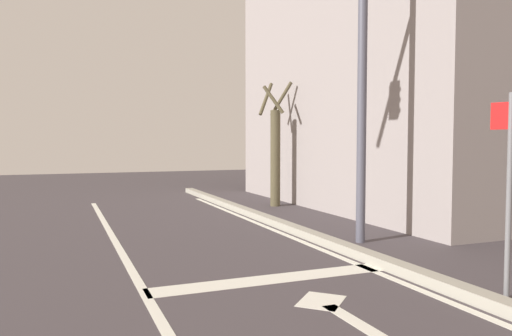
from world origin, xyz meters
TOP-DOWN VIEW (x-y plane):
  - lane_line_center at (-0.06, 6.00)m, footprint 0.12×20.00m
  - lane_line_curbside at (2.96, 6.00)m, footprint 0.12×20.00m
  - stop_bar at (1.52, 7.15)m, footprint 3.17×0.40m
  - lane_arrow_stem at (1.68, 5.32)m, footprint 0.16×1.40m
  - lane_arrow_head at (1.68, 6.17)m, footprint 0.71×0.71m
  - curb_strip at (3.21, 6.00)m, footprint 0.24×24.00m
  - traffic_signal_mast at (2.59, 8.65)m, footprint 5.46×0.34m
  - street_sign_post at (3.64, 5.48)m, footprint 0.15×0.44m
  - roadside_tree at (4.48, 13.58)m, footprint 0.95×0.94m
  - building_block at (9.65, 12.65)m, footprint 9.08×9.64m

SIDE VIEW (x-z plane):
  - lane_line_center at x=-0.06m, z-range 0.00..0.01m
  - lane_line_curbside at x=2.96m, z-range 0.00..0.01m
  - stop_bar at x=1.52m, z-range 0.00..0.01m
  - lane_arrow_stem at x=1.68m, z-range 0.00..0.01m
  - lane_arrow_head at x=1.68m, z-range 0.00..0.01m
  - curb_strip at x=3.21m, z-range 0.00..0.14m
  - street_sign_post at x=3.64m, z-range 0.35..2.63m
  - roadside_tree at x=4.48m, z-range -0.19..3.18m
  - traffic_signal_mast at x=2.59m, z-range 0.94..6.10m
  - building_block at x=9.65m, z-range 0.00..7.17m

